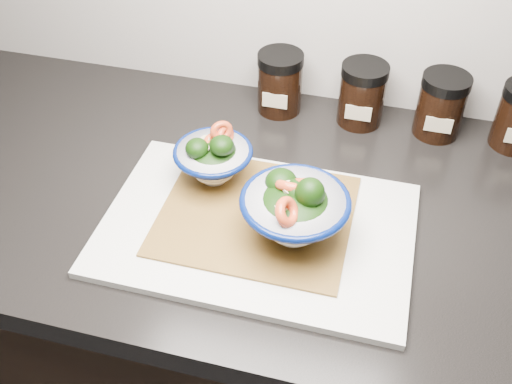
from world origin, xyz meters
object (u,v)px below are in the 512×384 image
(spice_jar_a, at_px, (280,82))
(spice_jar_c, at_px, (441,105))
(bowl_right, at_px, (295,210))
(spice_jar_b, at_px, (362,94))
(cutting_board, at_px, (257,229))
(bowl_left, at_px, (214,158))

(spice_jar_a, xyz_separation_m, spice_jar_c, (0.28, 0.00, 0.00))
(bowl_right, distance_m, spice_jar_b, 0.32)
(cutting_board, relative_size, spice_jar_b, 3.98)
(spice_jar_c, bearing_deg, bowl_right, -120.42)
(bowl_left, height_order, spice_jar_c, spice_jar_c)
(bowl_left, bearing_deg, spice_jar_b, 49.52)
(spice_jar_a, bearing_deg, spice_jar_c, 0.00)
(spice_jar_b, bearing_deg, bowl_left, -130.48)
(spice_jar_b, bearing_deg, bowl_right, -99.37)
(cutting_board, bearing_deg, spice_jar_a, 97.22)
(spice_jar_b, relative_size, spice_jar_c, 1.00)
(bowl_right, xyz_separation_m, spice_jar_c, (0.19, 0.32, -0.01))
(spice_jar_b, bearing_deg, cutting_board, -108.87)
(bowl_right, height_order, spice_jar_b, bowl_right)
(bowl_right, xyz_separation_m, spice_jar_b, (0.05, 0.32, -0.01))
(spice_jar_b, distance_m, spice_jar_c, 0.13)
(bowl_right, height_order, spice_jar_c, bowl_right)
(cutting_board, distance_m, spice_jar_a, 0.32)
(spice_jar_c, bearing_deg, spice_jar_a, 180.00)
(bowl_left, bearing_deg, spice_jar_c, 34.88)
(spice_jar_b, bearing_deg, spice_jar_c, 0.00)
(cutting_board, xyz_separation_m, spice_jar_a, (-0.04, 0.31, 0.05))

